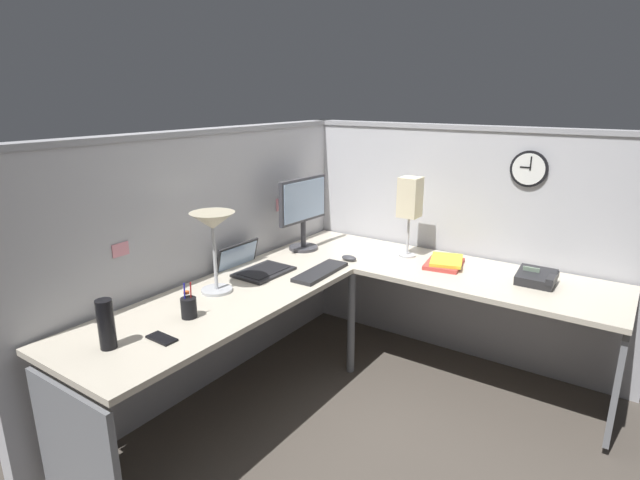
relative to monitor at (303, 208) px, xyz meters
The scene contains 18 objects.
ground_plane 1.24m from the monitor, 115.01° to the right, with size 6.80×6.80×0.00m, color #4C443D.
cubicle_wall_back 0.74m from the monitor, 160.70° to the left, with size 2.57×0.12×1.58m.
cubicle_wall_right 1.09m from the monitor, 57.63° to the right, with size 0.12×2.37×1.58m.
desk 0.91m from the monitor, 122.89° to the right, with size 2.35×2.15×0.73m.
monitor is the anchor object (origin of this frame).
laptop 0.59m from the monitor, behind, with size 0.35×0.39×0.22m.
keyboard 0.58m from the monitor, 132.32° to the right, with size 0.43×0.14×0.02m, color #232326.
computer_mouse 0.48m from the monitor, 94.91° to the right, with size 0.06×0.10×0.03m, color #38383D.
desk_lamp_dome 0.91m from the monitor, behind, with size 0.24×0.24×0.44m.
pen_cup 1.25m from the monitor, behind, with size 0.08×0.08×0.18m.
cell_phone 1.49m from the monitor, 169.09° to the right, with size 0.07×0.14×0.01m, color black.
thermos_flask 1.63m from the monitor, behind, with size 0.07×0.07×0.22m, color black.
office_phone 1.53m from the monitor, 82.21° to the right, with size 0.19×0.21×0.11m.
book_stack 1.01m from the monitor, 76.69° to the right, with size 0.32×0.26×0.04m.
desk_lamp_paper 0.72m from the monitor, 68.11° to the right, with size 0.13×0.13×0.53m.
wall_clock 1.45m from the monitor, 68.50° to the right, with size 0.04×0.22×0.22m.
pinned_note_leftmost 1.31m from the monitor, behind, with size 0.09×0.00×0.07m, color pink.
pinned_note_middle 0.18m from the monitor, 95.94° to the left, with size 0.10×0.00×0.09m, color pink.
Camera 1 is at (-2.40, -1.35, 1.77)m, focal length 28.17 mm.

